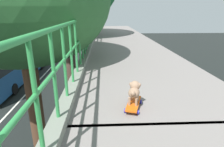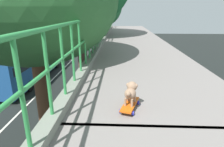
% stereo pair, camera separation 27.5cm
% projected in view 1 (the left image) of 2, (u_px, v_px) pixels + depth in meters
% --- Properties ---
extents(city_bus, '(2.78, 11.71, 3.41)m').
position_uv_depth(city_bus, '(13.00, 63.00, 18.20)').
color(city_bus, '#1E4E8A').
rests_on(city_bus, ground).
extents(roadside_tree_mid, '(5.00, 5.00, 8.92)m').
position_uv_depth(roadside_tree_mid, '(20.00, 0.00, 5.12)').
color(roadside_tree_mid, brown).
rests_on(roadside_tree_mid, ground).
extents(roadside_tree_farthest, '(4.95, 4.95, 9.62)m').
position_uv_depth(roadside_tree_farthest, '(84.00, 6.00, 20.35)').
color(roadside_tree_farthest, '#4B3230').
rests_on(roadside_tree_farthest, ground).
extents(toy_skateboard, '(0.32, 0.54, 0.09)m').
position_uv_depth(toy_skateboard, '(133.00, 104.00, 2.78)').
color(toy_skateboard, '#E05A12').
rests_on(toy_skateboard, overpass_deck).
extents(small_dog, '(0.22, 0.34, 0.31)m').
position_uv_depth(small_dog, '(134.00, 90.00, 2.74)').
color(small_dog, '#9F7B61').
rests_on(small_dog, toy_skateboard).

